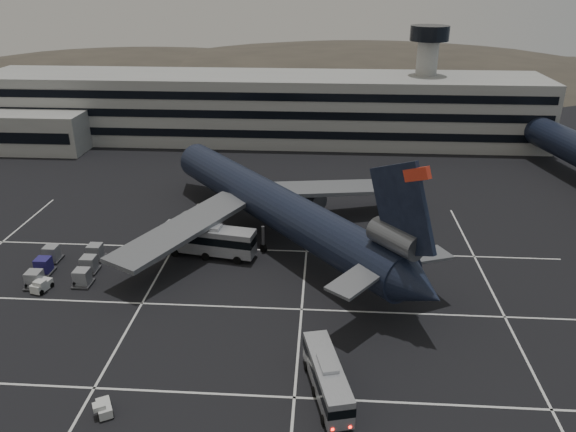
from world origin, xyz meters
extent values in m
plane|color=black|center=(0.00, 0.00, 0.00)|extent=(260.00, 260.00, 0.00)
cube|color=silver|center=(0.00, -10.00, 0.01)|extent=(90.00, 0.25, 0.01)
cube|color=silver|center=(0.00, 4.00, 0.01)|extent=(90.00, 0.25, 0.01)
cube|color=silver|center=(0.00, 18.00, 0.01)|extent=(90.00, 0.25, 0.01)
cube|color=silver|center=(-6.00, 6.00, 0.01)|extent=(0.25, 55.00, 0.01)
cube|color=silver|center=(12.00, 6.00, 0.01)|extent=(0.25, 55.00, 0.01)
cube|color=silver|center=(34.00, 6.00, 0.01)|extent=(0.25, 55.00, 0.01)
cube|color=gray|center=(0.00, 72.00, 7.00)|extent=(120.00, 18.00, 14.00)
cube|color=black|center=(0.00, 62.95, 3.50)|extent=(118.00, 0.20, 1.60)
cube|color=black|center=(0.00, 62.95, 7.50)|extent=(118.00, 0.20, 1.60)
cube|color=black|center=(0.00, 62.95, 11.20)|extent=(118.00, 0.20, 1.60)
cube|color=gray|center=(-50.00, 60.00, 4.00)|extent=(30.00, 10.00, 8.00)
cylinder|color=gray|center=(35.00, 74.00, 11.00)|extent=(4.40, 4.40, 22.00)
cylinder|color=black|center=(35.00, 74.00, 22.50)|extent=(8.00, 8.00, 3.00)
ellipsoid|color=#38332B|center=(-60.00, 170.00, -10.50)|extent=(196.00, 140.00, 32.00)
ellipsoid|color=#38332B|center=(30.00, 170.00, -13.50)|extent=(252.00, 180.00, 44.00)
cylinder|color=black|center=(7.54, 21.11, 5.20)|extent=(34.27, 41.05, 5.60)
cone|color=black|center=(-8.77, 41.61, 5.20)|extent=(7.18, 7.01, 5.60)
cone|color=black|center=(24.04, 0.37, 5.20)|extent=(7.06, 7.05, 5.04)
cube|color=black|center=(21.86, 3.11, 12.60)|extent=(6.29, 7.72, 10.97)
cube|color=red|center=(22.79, 1.93, 16.80)|extent=(2.44, 2.87, 2.24)
cylinder|color=#595B60|center=(21.55, 3.50, 9.30)|extent=(5.85, 6.38, 2.70)
cube|color=slate|center=(17.95, 1.28, 5.80)|extent=(7.24, 7.83, 0.87)
cube|color=slate|center=(24.52, 6.51, 5.80)|extent=(8.15, 6.21, 0.87)
cube|color=slate|center=(-3.49, 14.89, 4.40)|extent=(15.62, 21.86, 1.75)
cylinder|color=#595B60|center=(-3.01, 19.11, 2.70)|extent=(5.54, 5.99, 2.70)
cube|color=slate|center=(16.08, 30.45, 4.40)|extent=(22.66, 11.52, 1.75)
cylinder|color=#595B60|center=(11.86, 30.93, 2.70)|extent=(5.54, 5.99, 2.70)
cylinder|color=slate|center=(-2.02, 33.13, 2.20)|extent=(0.44, 0.44, 3.00)
cylinder|color=black|center=(-2.02, 33.13, 0.55)|extent=(1.08, 1.17, 1.10)
cylinder|color=slate|center=(6.28, 17.55, 2.20)|extent=(0.44, 0.44, 3.00)
cylinder|color=black|center=(6.28, 17.55, 0.55)|extent=(1.08, 1.17, 1.10)
cylinder|color=slate|center=(11.29, 21.53, 2.20)|extent=(0.44, 0.44, 3.00)
cylinder|color=black|center=(11.29, 21.53, 0.55)|extent=(1.08, 1.17, 1.10)
cone|color=black|center=(54.59, 71.30, 5.20)|extent=(6.41, 5.56, 5.60)
cube|color=#999CA1|center=(14.81, -9.32, 1.85)|extent=(4.58, 10.20, 2.71)
cube|color=black|center=(14.81, -9.32, 2.18)|extent=(4.65, 10.27, 0.86)
cube|color=#999CA1|center=(14.81, -9.32, 3.37)|extent=(2.06, 2.98, 0.32)
cylinder|color=black|center=(14.55, -12.97, 0.43)|extent=(0.49, 0.91, 0.87)
cylinder|color=black|center=(16.74, -12.42, 0.43)|extent=(0.49, 0.91, 0.87)
cylinder|color=black|center=(13.71, -9.59, 0.43)|extent=(0.49, 0.91, 0.87)
cylinder|color=black|center=(15.91, -9.05, 0.43)|extent=(0.49, 0.91, 0.87)
cylinder|color=black|center=(12.88, -6.21, 0.43)|extent=(0.49, 0.91, 0.87)
cylinder|color=black|center=(15.07, -5.67, 0.43)|extent=(0.49, 0.91, 0.87)
cube|color=#FF0C05|center=(15.31, -14.34, 0.81)|extent=(0.24, 0.12, 0.20)
cube|color=#FF0C05|center=(16.71, -13.99, 0.81)|extent=(0.24, 0.12, 0.20)
cube|color=#999CA1|center=(-0.65, 16.00, 2.28)|extent=(12.56, 4.93, 3.34)
cube|color=black|center=(-0.65, 16.00, 2.68)|extent=(12.62, 5.00, 1.06)
cube|color=#999CA1|center=(-0.65, 16.00, 4.16)|extent=(3.61, 2.35, 0.39)
cylinder|color=black|center=(3.32, 13.87, 0.53)|extent=(1.12, 0.54, 1.07)
cylinder|color=black|center=(3.82, 16.61, 0.53)|extent=(1.12, 0.54, 1.07)
cylinder|color=black|center=(-0.90, 14.63, 0.53)|extent=(1.12, 0.54, 1.07)
cylinder|color=black|center=(-0.40, 17.37, 0.53)|extent=(1.12, 0.54, 1.07)
cylinder|color=black|center=(-5.12, 15.40, 0.53)|extent=(1.12, 0.54, 1.07)
cylinder|color=black|center=(-4.62, 18.14, 0.53)|extent=(1.12, 0.54, 1.07)
cube|color=silver|center=(-18.50, 6.01, 0.61)|extent=(1.91, 2.71, 1.00)
cube|color=silver|center=(-18.64, 5.47, 1.28)|extent=(1.44, 1.28, 0.56)
cylinder|color=black|center=(-19.32, 5.30, 0.31)|extent=(0.39, 0.67, 0.62)
cylinder|color=black|center=(-18.13, 4.99, 0.31)|extent=(0.39, 0.67, 0.62)
cylinder|color=black|center=(-18.87, 7.02, 0.31)|extent=(0.39, 0.67, 0.62)
cylinder|color=black|center=(-17.68, 6.71, 0.31)|extent=(0.39, 0.67, 0.62)
cube|color=silver|center=(-3.90, -12.94, 0.51)|extent=(1.96, 2.33, 0.84)
cube|color=silver|center=(-3.67, -13.34, 1.07)|extent=(1.30, 1.23, 0.46)
cylinder|color=black|center=(-3.98, -13.83, 0.26)|extent=(0.43, 0.55, 0.52)
cylinder|color=black|center=(-3.09, -13.34, 0.26)|extent=(0.43, 0.55, 0.52)
cylinder|color=black|center=(-4.70, -12.53, 0.26)|extent=(0.43, 0.55, 0.52)
cylinder|color=black|center=(-3.81, -12.04, 0.26)|extent=(0.43, 0.55, 0.52)
cube|color=#2D2D30|center=(-19.63, 6.72, 0.18)|extent=(2.42, 2.69, 0.20)
cylinder|color=black|center=(-19.63, 6.72, 0.11)|extent=(0.11, 0.22, 0.22)
cube|color=#919399|center=(-19.63, 6.72, 1.15)|extent=(1.93, 1.93, 1.76)
cube|color=#2D2D30|center=(-14.20, 7.52, 0.18)|extent=(2.42, 2.69, 0.20)
cylinder|color=black|center=(-14.20, 7.52, 0.11)|extent=(0.11, 0.22, 0.22)
cube|color=#919399|center=(-14.20, 7.52, 1.15)|extent=(1.93, 1.93, 1.76)
cube|color=#2D2D30|center=(-20.11, 9.98, 0.18)|extent=(2.42, 2.69, 0.20)
cylinder|color=black|center=(-20.11, 9.98, 0.11)|extent=(0.11, 0.22, 0.22)
cube|color=navy|center=(-20.11, 9.98, 1.15)|extent=(1.93, 1.93, 1.76)
cube|color=#2D2D30|center=(-14.68, 10.78, 0.18)|extent=(2.42, 2.69, 0.20)
cylinder|color=black|center=(-14.68, 10.78, 0.11)|extent=(0.11, 0.22, 0.22)
cube|color=#919399|center=(-14.68, 10.78, 1.15)|extent=(1.93, 1.93, 1.76)
cube|color=#2D2D30|center=(-20.59, 13.24, 0.18)|extent=(2.42, 2.69, 0.20)
cylinder|color=black|center=(-20.59, 13.24, 0.11)|extent=(0.11, 0.22, 0.22)
cube|color=#919399|center=(-20.59, 13.24, 1.15)|extent=(1.93, 1.93, 1.76)
cube|color=#2D2D30|center=(-15.16, 14.03, 0.18)|extent=(2.42, 2.69, 0.20)
cylinder|color=black|center=(-15.16, 14.03, 0.11)|extent=(0.11, 0.22, 0.22)
cube|color=#919399|center=(-15.16, 14.03, 1.15)|extent=(1.93, 1.93, 1.76)
camera|label=1|loc=(14.07, -48.56, 34.37)|focal=35.00mm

